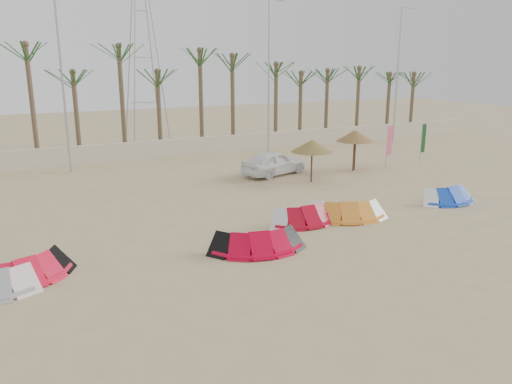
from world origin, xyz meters
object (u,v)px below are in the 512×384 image
car (274,163)px  kite_blue (445,193)px  parasol_mid (355,136)px  parasol_left (312,146)px  kite_red_mid (254,238)px  kite_red_left (23,266)px  kite_orange (342,208)px  kite_red_right (301,213)px  parasol_right (356,136)px

car → kite_blue: bearing=-169.1°
kite_blue → parasol_mid: bearing=88.2°
parasol_left → parasol_mid: parasol_mid is taller
kite_red_mid → kite_blue: same height
kite_red_left → kite_orange: (12.98, 0.74, 0.00)m
kite_red_right → car: car is taller
parasol_right → car: (-5.28, 1.05, -1.44)m
parasol_mid → parasol_left: bearing=-161.6°
car → parasol_left: bearing=-175.7°
kite_blue → parasol_left: 7.61m
kite_orange → car: 9.04m
kite_red_right → parasol_left: (4.38, 6.07, 1.68)m
kite_blue → car: 10.22m
kite_red_left → parasol_right: parasol_right is taller
kite_red_mid → parasol_mid: size_ratio=1.43×
kite_red_mid → parasol_mid: bearing=38.8°
parasol_left → car: parasol_left is taller
kite_red_left → parasol_left: bearing=24.6°
kite_red_left → car: 17.31m
kite_red_left → kite_red_right: size_ratio=1.13×
kite_orange → car: car is taller
parasol_left → kite_blue: bearing=-59.8°
kite_red_right → kite_blue: same height
kite_red_left → kite_red_right: same height
parasol_right → kite_red_mid: bearing=-141.1°
kite_blue → car: car is taller
parasol_mid → car: size_ratio=0.59×
kite_red_mid → parasol_right: (11.89, 9.58, 1.77)m
car → kite_red_right: bearing=142.1°
kite_red_right → car: 9.33m
parasol_mid → parasol_right: size_ratio=1.02×
kite_red_left → kite_red_right: (10.99, 0.96, -0.00)m
parasol_left → parasol_mid: (3.97, 1.32, 0.14)m
kite_red_left → kite_blue: (19.10, 0.62, -0.00)m
kite_orange → parasol_right: 10.46m
kite_red_left → parasol_mid: (19.34, 8.35, 1.81)m
kite_red_left → parasol_left: parasol_left is taller
kite_blue → parasol_left: size_ratio=1.26×
kite_red_left → kite_blue: same height
kite_red_mid → parasol_left: size_ratio=1.51×
kite_red_mid → kite_orange: bearing=18.0°
parasol_left → car: bearing=111.2°
kite_orange → kite_blue: same height
kite_red_mid → parasol_mid: parasol_mid is taller
parasol_left → kite_red_mid: bearing=-133.7°
kite_blue → car: bearing=117.7°
kite_red_right → parasol_right: parasol_right is taller
kite_red_right → parasol_left: bearing=54.2°
parasol_left → car: size_ratio=0.56×
kite_orange → parasol_left: 6.94m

